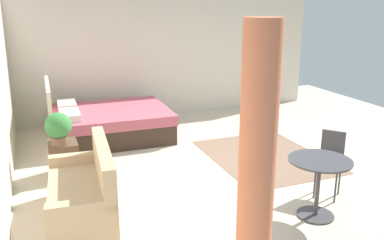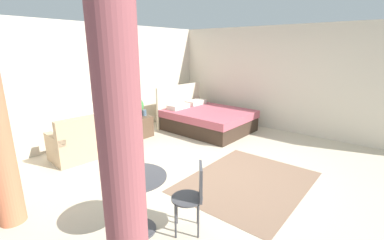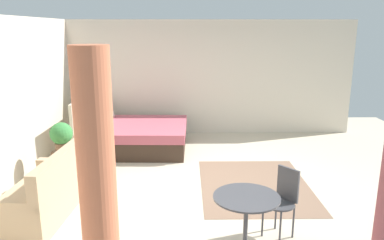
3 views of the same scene
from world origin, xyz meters
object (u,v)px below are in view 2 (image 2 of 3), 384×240
at_px(couch, 92,141).
at_px(vase, 144,113).
at_px(cafe_chair_near_window, 194,192).
at_px(balcony_table, 136,193).
at_px(nightstand, 142,127).
at_px(bed, 206,119).
at_px(potted_plant, 136,107).

relative_size(couch, vase, 10.89).
distance_m(vase, cafe_chair_near_window, 3.80).
bearing_deg(balcony_table, nightstand, 48.88).
distance_m(nightstand, balcony_table, 3.55).
bearing_deg(cafe_chair_near_window, nightstand, 59.16).
distance_m(nightstand, vase, 0.35).
height_order(bed, balcony_table, bed).
bearing_deg(cafe_chair_near_window, vase, 57.80).
bearing_deg(balcony_table, vase, 47.73).
bearing_deg(nightstand, balcony_table, -131.12).
bearing_deg(potted_plant, bed, -30.61).
bearing_deg(vase, nightstand, -167.61).
distance_m(bed, nightstand, 1.71).
height_order(bed, couch, bed).
bearing_deg(potted_plant, balcony_table, -129.46).
height_order(couch, cafe_chair_near_window, couch).
distance_m(couch, potted_plant, 1.38).
height_order(vase, cafe_chair_near_window, cafe_chair_near_window).
relative_size(couch, cafe_chair_near_window, 1.83).
xyz_separation_m(nightstand, potted_plant, (-0.10, 0.04, 0.51)).
xyz_separation_m(balcony_table, cafe_chair_near_window, (0.43, -0.52, 0.01)).
relative_size(couch, nightstand, 3.09).
bearing_deg(balcony_table, cafe_chair_near_window, -50.34).
bearing_deg(potted_plant, cafe_chair_near_window, -119.19).
bearing_deg(nightstand, bed, -31.16).
distance_m(potted_plant, vase, 0.29).
height_order(couch, balcony_table, couch).
bearing_deg(bed, balcony_table, -154.84).
relative_size(bed, cafe_chair_near_window, 2.53).
bearing_deg(couch, vase, 5.46).
relative_size(potted_plant, vase, 3.30).
relative_size(potted_plant, cafe_chair_near_window, 0.55).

